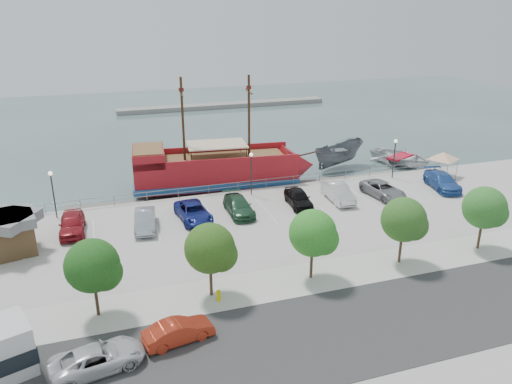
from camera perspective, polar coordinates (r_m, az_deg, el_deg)
name	(u,v)px	position (r m, az deg, el deg)	size (l,w,h in m)	color
ground	(274,230)	(43.94, 2.06, -4.39)	(160.00, 160.00, 0.00)	#3E5253
street	(368,325)	(30.95, 12.73, -14.59)	(100.00, 8.00, 0.04)	#373737
sidewalk	(324,275)	(35.34, 7.77, -9.41)	(100.00, 4.00, 0.05)	beige
seawall_railing	(247,185)	(50.19, -0.99, 0.78)	(50.00, 0.06, 1.00)	slate
far_shore	(224,105)	(97.05, -3.71, 9.85)	(40.00, 3.00, 0.80)	gray
pirate_ship	(229,169)	(53.27, -3.14, 2.59)	(20.00, 7.30, 12.48)	maroon
patrol_boat	(339,156)	(60.91, 9.42, 4.05)	(2.83, 7.52, 2.91)	slate
speedboat	(400,159)	(63.87, 16.17, 3.67)	(5.53, 7.75, 1.60)	silver
dock_west	(104,209)	(49.98, -16.98, -1.86)	(7.66, 2.19, 0.44)	slate
dock_mid	(322,184)	(55.01, 7.56, 0.96)	(7.49, 2.14, 0.43)	slate
dock_east	(371,178)	(57.82, 13.01, 1.57)	(6.86, 1.96, 0.39)	gray
shed	(8,233)	(41.64, -26.44, -4.20)	(4.45, 4.45, 3.06)	brown
canopy_tent	(444,152)	(57.44, 20.68, 4.27)	(4.61, 4.61, 3.09)	slate
street_van	(98,358)	(28.06, -17.66, -17.66)	(2.21, 4.79, 1.33)	silver
street_sedan	(179,331)	(28.99, -8.84, -15.45)	(1.38, 3.95, 1.30)	#B7301A
fire_hydrant	(219,295)	(32.17, -4.30, -11.66)	(0.28, 0.28, 0.82)	#D1CD00
lamp_post_left	(52,186)	(46.34, -22.26, 0.62)	(0.36, 0.36, 4.28)	black
lamp_post_mid	(251,166)	(48.23, -0.55, 2.97)	(0.36, 0.36, 4.28)	black
lamp_post_right	(395,152)	(55.04, 15.57, 4.46)	(0.36, 0.36, 4.28)	black
tree_b	(95,267)	(30.75, -17.92, -8.19)	(3.30, 3.20, 5.00)	#473321
tree_c	(212,250)	(31.34, -5.01, -6.60)	(3.30, 3.20, 5.00)	#473321
tree_d	(315,235)	(33.42, 6.78, -4.85)	(3.30, 3.20, 5.00)	#473321
tree_e	(406,221)	(36.74, 16.76, -3.20)	(3.30, 3.20, 5.00)	#473321
tree_f	(487,209)	(40.99, 24.85, -1.78)	(3.30, 3.20, 5.00)	#473321
parked_car_a	(72,224)	(43.47, -20.29, -3.40)	(1.96, 4.87, 1.66)	maroon
parked_car_b	(145,220)	(42.57, -12.56, -3.16)	(1.63, 4.66, 1.54)	#989FAC
parked_car_c	(193,212)	(43.54, -7.16, -2.30)	(2.42, 5.26, 1.46)	navy
parked_car_d	(239,206)	(44.53, -1.99, -1.60)	(2.06, 5.06, 1.47)	#275035
parked_car_e	(298,198)	(46.39, 4.87, -0.67)	(1.84, 4.58, 1.56)	black
parked_car_f	(338,192)	(48.09, 9.36, -0.04)	(1.74, 5.00, 1.65)	silver
parked_car_g	(383,190)	(49.98, 14.32, 0.26)	(2.39, 5.18, 1.44)	gray
parked_car_h	(442,181)	(53.99, 20.51, 1.18)	(2.22, 5.47, 1.59)	#2C56A5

